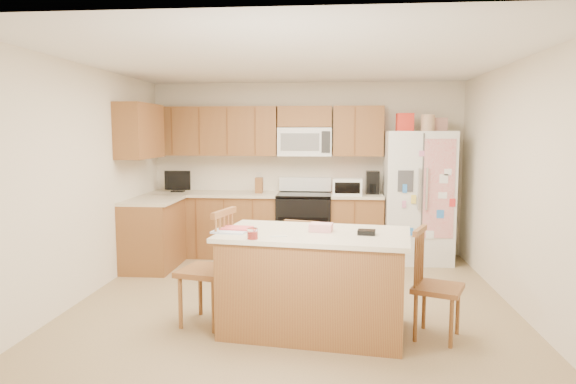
# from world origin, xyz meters

# --- Properties ---
(ground) EXTENTS (4.50, 4.50, 0.00)m
(ground) POSITION_xyz_m (0.00, 0.00, 0.00)
(ground) COLOR #887153
(ground) RESTS_ON ground
(room_shell) EXTENTS (4.60, 4.60, 2.52)m
(room_shell) POSITION_xyz_m (0.00, 0.00, 1.44)
(room_shell) COLOR beige
(room_shell) RESTS_ON ground
(cabinetry) EXTENTS (3.36, 1.56, 2.15)m
(cabinetry) POSITION_xyz_m (-0.98, 1.79, 0.91)
(cabinetry) COLOR brown
(cabinetry) RESTS_ON ground
(stove) EXTENTS (0.76, 0.65, 1.13)m
(stove) POSITION_xyz_m (0.00, 1.94, 0.47)
(stove) COLOR black
(stove) RESTS_ON ground
(refrigerator) EXTENTS (0.90, 0.79, 2.04)m
(refrigerator) POSITION_xyz_m (1.57, 1.87, 0.92)
(refrigerator) COLOR white
(refrigerator) RESTS_ON ground
(island) EXTENTS (1.79, 1.18, 0.99)m
(island) POSITION_xyz_m (0.25, -0.81, 0.46)
(island) COLOR brown
(island) RESTS_ON ground
(windsor_chair_left) EXTENTS (0.54, 0.56, 1.09)m
(windsor_chair_left) POSITION_xyz_m (-0.73, -0.74, 0.51)
(windsor_chair_left) COLOR brown
(windsor_chair_left) RESTS_ON ground
(windsor_chair_back) EXTENTS (0.47, 0.46, 0.90)m
(windsor_chair_back) POSITION_xyz_m (0.13, -0.08, 0.43)
(windsor_chair_back) COLOR brown
(windsor_chair_back) RESTS_ON ground
(windsor_chair_right) EXTENTS (0.52, 0.53, 0.96)m
(windsor_chair_right) POSITION_xyz_m (1.30, -0.88, 0.45)
(windsor_chair_right) COLOR brown
(windsor_chair_right) RESTS_ON ground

